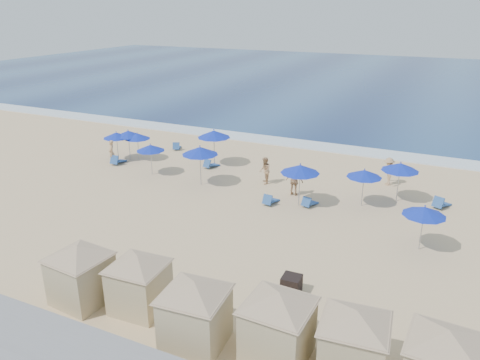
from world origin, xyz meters
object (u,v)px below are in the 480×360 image
at_px(umbrella_6, 300,169).
at_px(beachgoer_2, 294,181).
at_px(trash_bin, 291,285).
at_px(cabana_0, 80,267).
at_px(cabana_5, 444,356).
at_px(cabana_2, 195,305).
at_px(umbrella_3, 150,148).
at_px(umbrella_8, 400,167).
at_px(umbrella_2, 137,136).
at_px(beachgoer_0, 112,152).
at_px(umbrella_1, 128,133).
at_px(umbrella_7, 364,174).
at_px(cabana_1, 138,275).
at_px(umbrella_5, 200,151).
at_px(umbrella_4, 214,134).
at_px(umbrella_0, 116,135).
at_px(beachgoer_3, 388,171).
at_px(umbrella_9, 424,211).
at_px(cabana_4, 354,335).
at_px(beachgoer_1, 265,171).
at_px(cabana_3, 278,317).

bearing_deg(umbrella_6, beachgoer_2, 119.28).
distance_m(trash_bin, cabana_0, 8.51).
distance_m(trash_bin, cabana_5, 6.86).
relative_size(cabana_2, umbrella_3, 1.97).
xyz_separation_m(trash_bin, umbrella_8, (2.55, 11.89, 1.80)).
bearing_deg(umbrella_8, umbrella_2, -179.48).
bearing_deg(beachgoer_2, beachgoer_0, -0.59).
bearing_deg(umbrella_1, umbrella_7, -4.48).
distance_m(umbrella_7, beachgoer_2, 4.30).
bearing_deg(cabana_1, cabana_0, -167.02).
bearing_deg(cabana_0, beachgoer_2, 74.26).
xyz_separation_m(umbrella_3, umbrella_5, (4.11, -0.29, 0.40)).
bearing_deg(umbrella_3, umbrella_5, -4.00).
relative_size(cabana_5, umbrella_1, 1.87).
bearing_deg(umbrella_8, umbrella_4, 174.45).
relative_size(umbrella_0, umbrella_1, 0.96).
height_order(cabana_5, umbrella_7, cabana_5).
bearing_deg(beachgoer_3, umbrella_5, -87.41).
bearing_deg(beachgoer_3, cabana_1, -42.74).
relative_size(cabana_0, umbrella_1, 1.84).
bearing_deg(cabana_2, umbrella_0, 135.85).
bearing_deg(beachgoer_0, trash_bin, 15.75).
bearing_deg(beachgoer_2, umbrella_3, 2.87).
xyz_separation_m(umbrella_0, beachgoer_3, (19.51, 3.37, -1.03)).
relative_size(cabana_2, umbrella_4, 1.61).
height_order(umbrella_3, umbrella_9, umbrella_9).
bearing_deg(cabana_1, umbrella_3, 123.70).
xyz_separation_m(trash_bin, umbrella_4, (-10.66, 13.18, 2.00)).
height_order(cabana_4, umbrella_0, cabana_4).
bearing_deg(beachgoer_1, trash_bin, 0.09).
distance_m(cabana_3, cabana_5, 5.05).
height_order(umbrella_5, beachgoer_3, umbrella_5).
distance_m(cabana_2, umbrella_9, 12.29).
distance_m(cabana_1, beachgoer_1, 14.76).
bearing_deg(umbrella_3, beachgoer_3, 18.06).
bearing_deg(umbrella_7, trash_bin, -94.34).
distance_m(trash_bin, umbrella_0, 21.13).
bearing_deg(umbrella_2, beachgoer_1, -2.82).
bearing_deg(beachgoer_0, umbrella_8, 50.53).
xyz_separation_m(umbrella_4, umbrella_6, (8.04, -4.42, -0.10)).
relative_size(cabana_3, beachgoer_2, 2.38).
bearing_deg(trash_bin, umbrella_9, 52.08).
relative_size(cabana_1, beachgoer_2, 2.22).
relative_size(trash_bin, umbrella_0, 0.34).
xyz_separation_m(umbrella_6, beachgoer_3, (4.22, 5.72, -1.34)).
bearing_deg(beachgoer_3, umbrella_2, -103.99).
bearing_deg(cabana_3, cabana_4, 5.79).
bearing_deg(trash_bin, umbrella_0, 145.98).
xyz_separation_m(trash_bin, umbrella_7, (0.78, 10.25, 1.64)).
height_order(cabana_4, umbrella_9, cabana_4).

